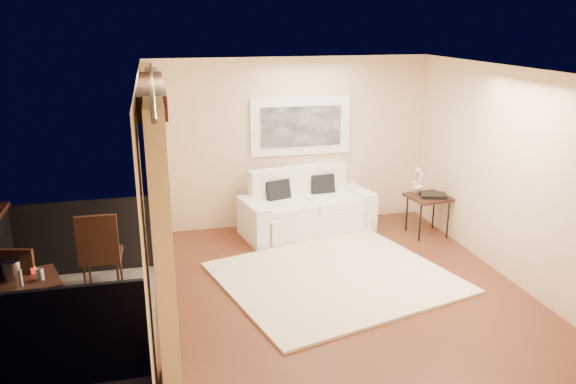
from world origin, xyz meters
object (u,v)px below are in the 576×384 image
object	(u,v)px
bistro_table	(29,287)
balcony_chair_near	(13,289)
sofa	(305,209)
side_table	(428,200)
ice_bucket	(12,270)
orchid	(418,179)
balcony_chair_far	(100,249)

from	to	relation	value
bistro_table	balcony_chair_near	size ratio (longest dim) A/B	0.76
balcony_chair_near	sofa	bearing A→B (deg)	44.36
side_table	bistro_table	bearing A→B (deg)	-161.54
side_table	ice_bucket	world-z (taller)	ice_bucket
orchid	side_table	bearing A→B (deg)	-52.34
ice_bucket	bistro_table	bearing A→B (deg)	-20.54
orchid	ice_bucket	distance (m)	5.77
balcony_chair_near	ice_bucket	xyz separation A→B (m)	(0.03, -0.05, 0.23)
sofa	ice_bucket	bearing A→B (deg)	-158.75
bistro_table	balcony_chair_far	size ratio (longest dim) A/B	0.68
balcony_chair_far	ice_bucket	xyz separation A→B (m)	(-0.79, -0.75, 0.15)
side_table	orchid	bearing A→B (deg)	127.66
orchid	balcony_chair_near	distance (m)	5.79
bistro_table	orchid	bearing A→B (deg)	20.27
balcony_chair_near	balcony_chair_far	bearing A→B (deg)	53.42
sofa	side_table	size ratio (longest dim) A/B	3.31
orchid	ice_bucket	bearing A→B (deg)	-160.73
sofa	balcony_chair_far	bearing A→B (deg)	-162.36
side_table	balcony_chair_near	xyz separation A→B (m)	(-5.59, -1.70, -0.02)
sofa	balcony_chair_near	world-z (taller)	sofa
balcony_chair_far	ice_bucket	size ratio (longest dim) A/B	5.46
sofa	bistro_table	xyz separation A→B (m)	(-3.62, -2.44, 0.26)
orchid	balcony_chair_far	xyz separation A→B (m)	(-4.66, -1.15, -0.23)
side_table	orchid	size ratio (longest dim) A/B	1.42
bistro_table	ice_bucket	bearing A→B (deg)	159.46
orchid	bistro_table	xyz separation A→B (m)	(-5.30, -1.96, -0.26)
orchid	balcony_chair_far	distance (m)	4.81
orchid	bistro_table	world-z (taller)	orchid
bistro_table	ice_bucket	world-z (taller)	ice_bucket
orchid	balcony_chair_far	bearing A→B (deg)	-166.11
sofa	orchid	xyz separation A→B (m)	(1.68, -0.48, 0.52)
balcony_chair_far	side_table	bearing A→B (deg)	-166.41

